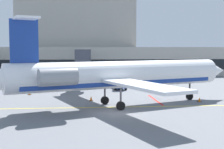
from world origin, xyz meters
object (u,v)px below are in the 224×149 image
at_px(baggage_tug, 119,83).
at_px(pushback_tractor, 174,77).
at_px(regional_jet, 118,75).
at_px(fuel_tank, 36,76).

height_order(baggage_tug, pushback_tractor, baggage_tug).
bearing_deg(regional_jet, pushback_tractor, 61.54).
distance_m(regional_jet, pushback_tractor, 28.37).
bearing_deg(baggage_tug, fuel_tank, 148.08).
bearing_deg(pushback_tractor, regional_jet, -118.46).
bearing_deg(regional_jet, baggage_tug, 83.19).
height_order(baggage_tug, fuel_tank, fuel_tank).
bearing_deg(regional_jet, fuel_tank, 118.37).
height_order(pushback_tractor, fuel_tank, fuel_tank).
distance_m(regional_jet, fuel_tank, 26.26).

